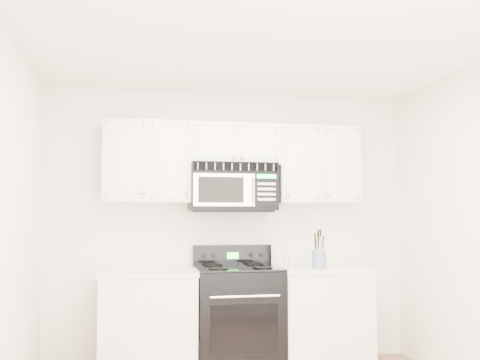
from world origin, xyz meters
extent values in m
cube|color=white|center=(0.00, 0.00, 2.60)|extent=(3.50, 3.50, 0.01)
cube|color=white|center=(0.00, 1.75, 1.30)|extent=(3.50, 0.01, 2.60)
cube|color=white|center=(0.00, -1.75, 1.30)|extent=(3.50, 0.01, 2.60)
cube|color=beige|center=(-0.80, 1.44, 0.44)|extent=(0.82, 0.63, 0.88)
cube|color=silver|center=(-0.80, 1.44, 0.90)|extent=(0.86, 0.65, 0.04)
cube|color=beige|center=(0.80, 1.44, 0.44)|extent=(0.82, 0.63, 0.88)
cube|color=silver|center=(0.80, 1.44, 0.90)|extent=(0.86, 0.65, 0.04)
cube|color=black|center=(0.80, 1.48, 0.05)|extent=(0.82, 0.55, 0.10)
cube|color=black|center=(0.00, 1.42, 0.46)|extent=(0.76, 0.65, 0.92)
cube|color=black|center=(0.00, 1.09, 0.45)|extent=(0.58, 0.01, 0.40)
cylinder|color=silver|center=(0.00, 1.07, 0.72)|extent=(0.60, 0.02, 0.02)
cube|color=black|center=(0.00, 1.42, 0.93)|extent=(0.76, 0.65, 0.02)
cube|color=black|center=(0.00, 1.71, 1.02)|extent=(0.76, 0.08, 0.20)
cube|color=#10E137|center=(0.00, 1.67, 1.02)|extent=(0.11, 0.00, 0.06)
cube|color=beige|center=(-0.82, 1.58, 1.90)|extent=(0.80, 0.33, 0.75)
cube|color=beige|center=(0.82, 1.58, 1.90)|extent=(0.80, 0.33, 0.75)
cube|color=beige|center=(0.00, 1.58, 2.08)|extent=(0.84, 0.33, 0.39)
sphere|color=gold|center=(-0.84, 1.40, 1.60)|extent=(0.03, 0.03, 0.03)
sphere|color=gold|center=(-0.48, 1.40, 1.60)|extent=(0.03, 0.03, 0.03)
sphere|color=gold|center=(0.48, 1.40, 1.60)|extent=(0.03, 0.03, 0.03)
sphere|color=gold|center=(0.84, 1.40, 1.60)|extent=(0.03, 0.03, 0.03)
sphere|color=gold|center=(-0.03, 1.40, 1.94)|extent=(0.03, 0.03, 0.03)
sphere|color=gold|center=(0.03, 1.40, 1.94)|extent=(0.03, 0.03, 0.03)
cylinder|color=#C21400|center=(0.00, 1.40, 1.89)|extent=(0.01, 0.00, 0.10)
sphere|color=gold|center=(0.00, 1.40, 1.83)|extent=(0.03, 0.03, 0.03)
cube|color=black|center=(-0.03, 1.55, 1.67)|extent=(0.80, 0.40, 0.44)
cube|color=beige|center=(-0.03, 1.36, 1.85)|extent=(0.78, 0.01, 0.08)
cube|color=silver|center=(-0.14, 1.35, 1.63)|extent=(0.56, 0.01, 0.30)
cube|color=black|center=(-0.17, 1.34, 1.63)|extent=(0.41, 0.01, 0.23)
cube|color=black|center=(0.25, 1.35, 1.63)|extent=(0.22, 0.01, 0.30)
cube|color=#10E137|center=(0.25, 1.34, 1.76)|extent=(0.18, 0.00, 0.04)
cylinder|color=silver|center=(0.13, 1.31, 1.63)|extent=(0.02, 0.02, 0.25)
cylinder|color=slate|center=(0.73, 1.28, 1.00)|extent=(0.13, 0.13, 0.16)
cylinder|color=tan|center=(0.77, 1.28, 1.08)|extent=(0.01, 0.01, 0.28)
cylinder|color=black|center=(0.71, 1.31, 1.09)|extent=(0.01, 0.01, 0.30)
cylinder|color=tan|center=(0.71, 1.25, 1.10)|extent=(0.01, 0.01, 0.32)
cylinder|color=black|center=(0.77, 1.28, 1.08)|extent=(0.01, 0.01, 0.28)
cylinder|color=tan|center=(0.71, 1.31, 1.09)|extent=(0.01, 0.01, 0.30)
cylinder|color=black|center=(0.71, 1.25, 1.10)|extent=(0.01, 0.01, 0.32)
cylinder|color=#B0B0C6|center=(0.45, 1.38, 0.96)|extent=(0.04, 0.04, 0.09)
cylinder|color=silver|center=(0.45, 1.38, 1.01)|extent=(0.04, 0.04, 0.02)
cylinder|color=#B0B0C6|center=(0.49, 1.33, 0.96)|extent=(0.04, 0.04, 0.09)
cylinder|color=silver|center=(0.49, 1.33, 1.01)|extent=(0.04, 0.04, 0.02)
camera|label=1|loc=(-0.89, -3.40, 1.40)|focal=40.00mm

